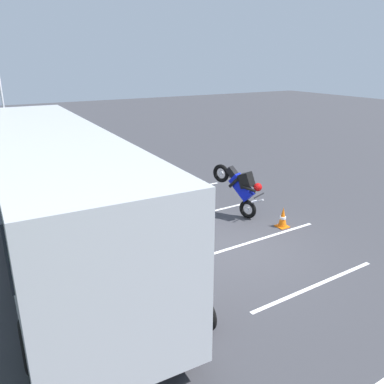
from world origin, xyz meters
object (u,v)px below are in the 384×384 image
spectator_left (154,202)px  parked_motorcycle_silver (190,287)px  tour_bus (54,196)px  spectator_centre (148,194)px  spectator_right (127,184)px  stunt_motorcycle (241,186)px  spectator_far_left (179,217)px  traffic_cone (283,217)px  flagpole (3,105)px

spectator_left → parked_motorcycle_silver: (-3.34, 0.78, -0.60)m
tour_bus → spectator_left: 2.65m
spectator_centre → spectator_left: bearing=166.9°
spectator_right → spectator_centre: bearing=-172.7°
tour_bus → stunt_motorcycle: 5.66m
spectator_far_left → traffic_cone: 3.53m
spectator_centre → parked_motorcycle_silver: (-4.29, 1.00, -0.50)m
spectator_far_left → tour_bus: bearing=65.0°
spectator_left → traffic_cone: spectator_left is taller
spectator_centre → flagpole: (6.45, 3.05, 2.16)m
flagpole → traffic_cone: size_ratio=10.13×
spectator_far_left → spectator_centre: spectator_far_left is taller
tour_bus → spectator_left: tour_bus is taller
spectator_centre → parked_motorcycle_silver: spectator_centre is taller
tour_bus → spectator_right: size_ratio=6.48×
traffic_cone → spectator_right: bearing=46.2°
spectator_far_left → parked_motorcycle_silver: spectator_far_left is taller
spectator_far_left → spectator_right: bearing=2.2°
spectator_left → spectator_centre: 0.98m
spectator_right → flagpole: (5.17, 2.89, 2.15)m
spectator_left → spectator_right: 2.23m
spectator_far_left → traffic_cone: bearing=-92.5°
spectator_far_left → stunt_motorcycle: bearing=-67.2°
spectator_far_left → flagpole: (8.46, 3.01, 2.15)m
flagpole → spectator_right: bearing=-150.8°
flagpole → spectator_far_left: bearing=-160.4°
stunt_motorcycle → parked_motorcycle_silver: bearing=132.3°
parked_motorcycle_silver → flagpole: bearing=10.8°
spectator_left → spectator_right: size_ratio=1.08×
spectator_far_left → flagpole: flagpole is taller
spectator_left → spectator_right: (2.22, -0.06, -0.09)m
spectator_right → traffic_cone: 5.02m
stunt_motorcycle → tour_bus: bearing=89.2°
spectator_far_left → spectator_left: (1.07, 0.18, 0.09)m
spectator_left → spectator_far_left: bearing=-170.3°
spectator_right → parked_motorcycle_silver: 5.65m
spectator_left → traffic_cone: size_ratio=2.87×
spectator_left → traffic_cone: bearing=-108.5°
tour_bus → stunt_motorcycle: (-0.08, -5.62, -0.64)m
flagpole → traffic_cone: flagpole is taller
spectator_far_left → flagpole: bearing=19.6°
tour_bus → spectator_left: (-0.22, -2.58, -0.56)m
flagpole → traffic_cone: (-8.62, -6.48, -2.84)m
spectator_right → parked_motorcycle_silver: size_ratio=0.82×
spectator_far_left → spectator_right: 3.30m
spectator_left → parked_motorcycle_silver: spectator_left is taller
parked_motorcycle_silver → spectator_right: bearing=-8.5°
flagpole → spectator_centre: bearing=-154.7°
tour_bus → spectator_right: (2.00, -2.63, -0.65)m
tour_bus → flagpole: flagpole is taller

